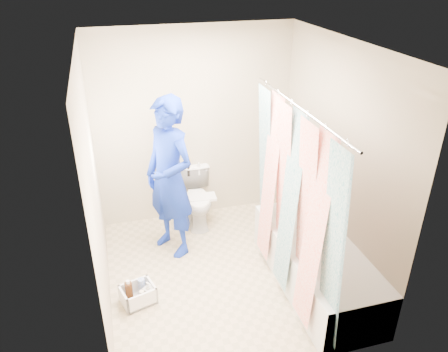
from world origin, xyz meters
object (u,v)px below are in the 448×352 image
object	(u,v)px
bathtub	(316,264)
plumber	(170,179)
toilet	(197,198)
cleaning_caddy	(139,295)

from	to	relation	value
bathtub	plumber	world-z (taller)	plumber
bathtub	toilet	size ratio (longest dim) A/B	2.50
plumber	bathtub	bearing A→B (deg)	19.71
plumber	cleaning_caddy	world-z (taller)	plumber
toilet	plumber	xyz separation A→B (m)	(-0.39, -0.48, 0.56)
bathtub	cleaning_caddy	xyz separation A→B (m)	(-1.77, 0.23, -0.18)
bathtub	cleaning_caddy	size ratio (longest dim) A/B	4.71
bathtub	toilet	distance (m)	1.75
cleaning_caddy	bathtub	bearing A→B (deg)	-23.61
plumber	toilet	bearing A→B (deg)	108.44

